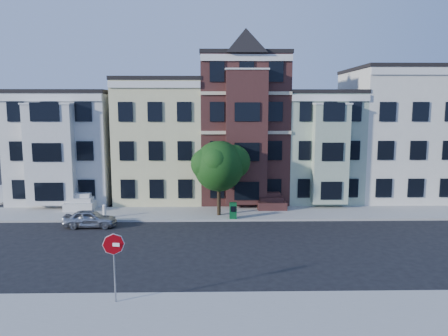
{
  "coord_description": "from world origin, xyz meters",
  "views": [
    {
      "loc": [
        -2.38,
        -23.73,
        8.04
      ],
      "look_at": [
        -1.85,
        3.19,
        4.2
      ],
      "focal_mm": 35.0,
      "sensor_mm": 36.0,
      "label": 1
    }
  ],
  "objects_px": {
    "parked_car": "(90,219)",
    "newspaper_box": "(233,211)",
    "stop_sign": "(114,264)",
    "street_tree": "(219,170)",
    "fire_hydrant": "(105,212)"
  },
  "relations": [
    {
      "from": "newspaper_box",
      "to": "stop_sign",
      "type": "relative_size",
      "value": 0.35
    },
    {
      "from": "fire_hydrant",
      "to": "stop_sign",
      "type": "distance_m",
      "value": 14.1
    },
    {
      "from": "parked_car",
      "to": "stop_sign",
      "type": "bearing_deg",
      "value": -160.02
    },
    {
      "from": "fire_hydrant",
      "to": "newspaper_box",
      "type": "bearing_deg",
      "value": -2.34
    },
    {
      "from": "fire_hydrant",
      "to": "stop_sign",
      "type": "height_order",
      "value": "stop_sign"
    },
    {
      "from": "newspaper_box",
      "to": "stop_sign",
      "type": "xyz_separation_m",
      "value": [
        -5.31,
        -13.15,
        1.05
      ]
    },
    {
      "from": "street_tree",
      "to": "parked_car",
      "type": "xyz_separation_m",
      "value": [
        -8.62,
        -2.56,
        -2.9
      ]
    },
    {
      "from": "fire_hydrant",
      "to": "parked_car",
      "type": "bearing_deg",
      "value": -104.14
    },
    {
      "from": "stop_sign",
      "to": "street_tree",
      "type": "bearing_deg",
      "value": 81.52
    },
    {
      "from": "newspaper_box",
      "to": "parked_car",
      "type": "bearing_deg",
      "value": -169.2
    },
    {
      "from": "parked_car",
      "to": "newspaper_box",
      "type": "height_order",
      "value": "newspaper_box"
    },
    {
      "from": "parked_car",
      "to": "fire_hydrant",
      "type": "height_order",
      "value": "parked_car"
    },
    {
      "from": "newspaper_box",
      "to": "fire_hydrant",
      "type": "xyz_separation_m",
      "value": [
        -9.13,
        0.37,
        -0.18
      ]
    },
    {
      "from": "street_tree",
      "to": "fire_hydrant",
      "type": "relative_size",
      "value": 8.67
    },
    {
      "from": "street_tree",
      "to": "newspaper_box",
      "type": "bearing_deg",
      "value": -45.95
    }
  ]
}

